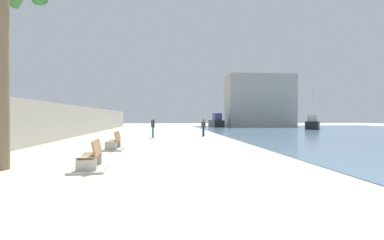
{
  "coord_description": "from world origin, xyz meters",
  "views": [
    {
      "loc": [
        0.57,
        -9.16,
        1.73
      ],
      "look_at": [
        2.86,
        15.93,
        1.5
      ],
      "focal_mm": 28.89,
      "sensor_mm": 36.0,
      "label": 1
    }
  ],
  "objects_px": {
    "bench_far": "(114,145)",
    "person_walking": "(203,126)",
    "person_standing": "(153,125)",
    "boat_far_left": "(313,124)",
    "bench_near": "(91,162)",
    "palm_tree": "(1,5)",
    "boat_distant": "(216,122)"
  },
  "relations": [
    {
      "from": "person_standing",
      "to": "boat_distant",
      "type": "bearing_deg",
      "value": 69.34
    },
    {
      "from": "palm_tree",
      "to": "bench_far",
      "type": "bearing_deg",
      "value": 65.77
    },
    {
      "from": "person_walking",
      "to": "boat_distant",
      "type": "xyz_separation_m",
      "value": [
        5.42,
        24.64,
        0.0
      ]
    },
    {
      "from": "bench_far",
      "to": "boat_far_left",
      "type": "relative_size",
      "value": 0.36
    },
    {
      "from": "person_standing",
      "to": "boat_distant",
      "type": "xyz_separation_m",
      "value": [
        9.94,
        26.37,
        -0.13
      ]
    },
    {
      "from": "palm_tree",
      "to": "boat_far_left",
      "type": "height_order",
      "value": "palm_tree"
    },
    {
      "from": "palm_tree",
      "to": "boat_distant",
      "type": "relative_size",
      "value": 1.3
    },
    {
      "from": "bench_far",
      "to": "boat_far_left",
      "type": "bearing_deg",
      "value": 46.77
    },
    {
      "from": "person_walking",
      "to": "boat_far_left",
      "type": "distance_m",
      "value": 22.33
    },
    {
      "from": "bench_near",
      "to": "boat_distant",
      "type": "bearing_deg",
      "value": 74.8
    },
    {
      "from": "bench_far",
      "to": "person_walking",
      "type": "distance_m",
      "value": 12.83
    },
    {
      "from": "boat_distant",
      "to": "boat_far_left",
      "type": "distance_m",
      "value": 16.02
    },
    {
      "from": "person_walking",
      "to": "boat_distant",
      "type": "bearing_deg",
      "value": 77.59
    },
    {
      "from": "person_standing",
      "to": "boat_far_left",
      "type": "xyz_separation_m",
      "value": [
        21.92,
        15.73,
        -0.22
      ]
    },
    {
      "from": "palm_tree",
      "to": "boat_far_left",
      "type": "bearing_deg",
      "value": 49.77
    },
    {
      "from": "boat_distant",
      "to": "bench_far",
      "type": "bearing_deg",
      "value": -108.07
    },
    {
      "from": "person_walking",
      "to": "person_standing",
      "type": "xyz_separation_m",
      "value": [
        -4.52,
        -1.73,
        0.14
      ]
    },
    {
      "from": "bench_near",
      "to": "palm_tree",
      "type": "bearing_deg",
      "value": 174.11
    },
    {
      "from": "person_walking",
      "to": "boat_far_left",
      "type": "relative_size",
      "value": 0.27
    },
    {
      "from": "person_standing",
      "to": "boat_far_left",
      "type": "height_order",
      "value": "boat_far_left"
    },
    {
      "from": "palm_tree",
      "to": "bench_near",
      "type": "bearing_deg",
      "value": -5.89
    },
    {
      "from": "person_standing",
      "to": "bench_far",
      "type": "bearing_deg",
      "value": -100.45
    },
    {
      "from": "boat_distant",
      "to": "person_walking",
      "type": "bearing_deg",
      "value": -102.41
    },
    {
      "from": "bench_near",
      "to": "person_standing",
      "type": "height_order",
      "value": "person_standing"
    },
    {
      "from": "bench_far",
      "to": "boat_distant",
      "type": "height_order",
      "value": "boat_distant"
    },
    {
      "from": "bench_far",
      "to": "person_standing",
      "type": "xyz_separation_m",
      "value": [
        1.74,
        9.44,
        0.8
      ]
    },
    {
      "from": "bench_far",
      "to": "person_standing",
      "type": "relative_size",
      "value": 1.2
    },
    {
      "from": "palm_tree",
      "to": "boat_far_left",
      "type": "relative_size",
      "value": 1.3
    },
    {
      "from": "bench_far",
      "to": "bench_near",
      "type": "bearing_deg",
      "value": -87.71
    },
    {
      "from": "person_standing",
      "to": "boat_distant",
      "type": "height_order",
      "value": "boat_distant"
    },
    {
      "from": "bench_near",
      "to": "bench_far",
      "type": "xyz_separation_m",
      "value": [
        -0.25,
        6.27,
        0.0
      ]
    },
    {
      "from": "person_walking",
      "to": "bench_far",
      "type": "bearing_deg",
      "value": -119.27
    }
  ]
}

